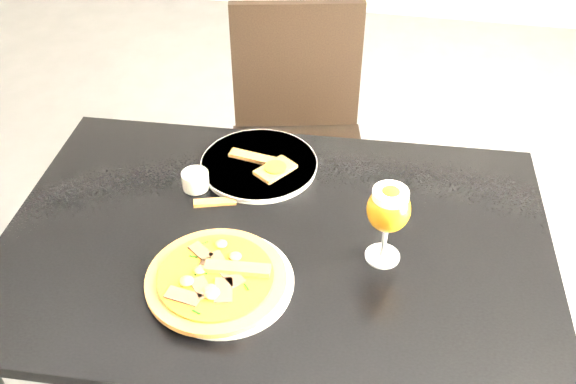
% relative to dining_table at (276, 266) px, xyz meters
% --- Properties ---
extents(dining_table, '(1.23, 0.85, 0.75)m').
position_rel_dining_table_xyz_m(dining_table, '(0.00, 0.00, 0.00)').
color(dining_table, black).
rests_on(dining_table, ground).
extents(chair_far, '(0.51, 0.51, 0.94)m').
position_rel_dining_table_xyz_m(chair_far, '(-0.07, 0.69, -0.14)').
color(chair_far, black).
rests_on(chair_far, ground).
extents(plate_main, '(0.30, 0.30, 0.01)m').
position_rel_dining_table_xyz_m(plate_main, '(-0.07, -0.15, 0.10)').
color(plate_main, white).
rests_on(plate_main, dining_table).
extents(pizza, '(0.28, 0.28, 0.03)m').
position_rel_dining_table_xyz_m(pizza, '(-0.09, -0.16, 0.11)').
color(pizza, '#9C5B25').
rests_on(pizza, plate_main).
extents(plate_second, '(0.30, 0.30, 0.02)m').
position_rel_dining_table_xyz_m(plate_second, '(-0.09, 0.24, 0.10)').
color(plate_second, white).
rests_on(plate_second, dining_table).
extents(crust_scraps, '(0.18, 0.12, 0.01)m').
position_rel_dining_table_xyz_m(crust_scraps, '(-0.07, 0.23, 0.11)').
color(crust_scraps, '#9C5B25').
rests_on(crust_scraps, plate_second).
extents(loose_crust, '(0.10, 0.05, 0.01)m').
position_rel_dining_table_xyz_m(loose_crust, '(-0.16, 0.09, 0.09)').
color(loose_crust, '#9C5B25').
rests_on(loose_crust, dining_table).
extents(sauce_cup, '(0.06, 0.06, 0.04)m').
position_rel_dining_table_xyz_m(sauce_cup, '(-0.22, 0.14, 0.11)').
color(sauce_cup, beige).
rests_on(sauce_cup, dining_table).
extents(beer_glass, '(0.09, 0.09, 0.19)m').
position_rel_dining_table_xyz_m(beer_glass, '(0.23, -0.02, 0.22)').
color(beer_glass, '#AFB4B8').
rests_on(beer_glass, dining_table).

